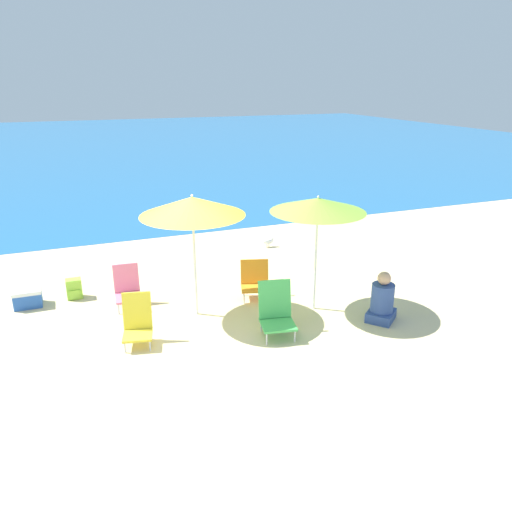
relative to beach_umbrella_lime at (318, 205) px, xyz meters
The scene contains 12 objects.
ground_plane 3.01m from the beach_umbrella_lime, behind, with size 60.00×60.00×0.00m, color beige.
sea_water 25.22m from the beach_umbrella_lime, 95.42° to the left, with size 60.00×40.00×0.01m.
beach_umbrella_lime is the anchor object (origin of this frame).
beach_umbrella_yellow 2.01m from the beach_umbrella_lime, 164.81° to the left, with size 1.67×1.67×2.06m.
beach_chair_green 1.83m from the beach_umbrella_lime, 148.99° to the right, with size 0.60×0.65×0.83m.
beach_chair_orange 1.88m from the beach_umbrella_lime, 132.79° to the left, with size 0.62×0.59×0.67m.
beach_chair_pink 3.57m from the beach_umbrella_lime, 156.35° to the left, with size 0.46×0.55×0.72m.
beach_chair_yellow 3.35m from the beach_umbrella_lime, behind, with size 0.51×0.55×0.77m.
person_seated_near 1.88m from the beach_umbrella_lime, 44.01° to the right, with size 0.63×0.62×0.85m.
backpack_lime 4.61m from the beach_umbrella_lime, 152.86° to the left, with size 0.27×0.23×0.36m.
cooler_box 5.25m from the beach_umbrella_lime, 157.61° to the left, with size 0.47×0.36×0.32m.
seagull 3.81m from the beach_umbrella_lime, 80.62° to the left, with size 0.27×0.11×0.23m.
Camera 1 is at (-1.40, -6.65, 3.75)m, focal length 35.00 mm.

